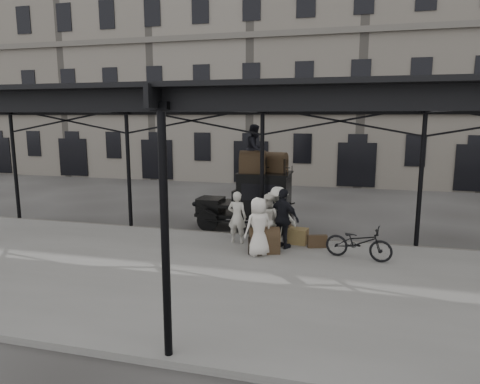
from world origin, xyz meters
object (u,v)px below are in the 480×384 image
object	(u,v)px
steamer_trunk_roof_near	(253,164)
bicycle	(359,242)
steamer_trunk_platform	(264,242)
porter_left	(237,217)
porter_official	(283,219)
taxi	(256,198)

from	to	relation	value
steamer_trunk_roof_near	bicycle	bearing A→B (deg)	-42.57
steamer_trunk_platform	porter_left	bearing A→B (deg)	124.55
bicycle	porter_official	bearing A→B (deg)	90.03
porter_left	steamer_trunk_roof_near	distance (m)	2.56
porter_official	steamer_trunk_roof_near	distance (m)	3.06
porter_official	steamer_trunk_roof_near	bearing A→B (deg)	-31.71
porter_official	porter_left	bearing A→B (deg)	17.63
porter_left	steamer_trunk_platform	xyz separation A→B (m)	(1.06, -0.77, -0.52)
porter_left	porter_official	xyz separation A→B (m)	(1.53, -0.19, 0.09)
porter_official	bicycle	world-z (taller)	porter_official
porter_left	steamer_trunk_roof_near	world-z (taller)	steamer_trunk_roof_near
porter_official	bicycle	size ratio (longest dim) A/B	0.99
porter_left	porter_official	world-z (taller)	porter_official
porter_official	steamer_trunk_roof_near	xyz separation A→B (m)	(-1.50, 2.26, 1.43)
bicycle	steamer_trunk_roof_near	world-z (taller)	steamer_trunk_roof_near
bicycle	steamer_trunk_platform	size ratio (longest dim) A/B	2.13
bicycle	steamer_trunk_roof_near	size ratio (longest dim) A/B	2.05
porter_left	porter_official	distance (m)	1.54
steamer_trunk_platform	porter_official	bearing A→B (deg)	31.72
taxi	porter_official	distance (m)	2.88
steamer_trunk_roof_near	steamer_trunk_platform	size ratio (longest dim) A/B	1.04
bicycle	steamer_trunk_platform	world-z (taller)	bicycle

